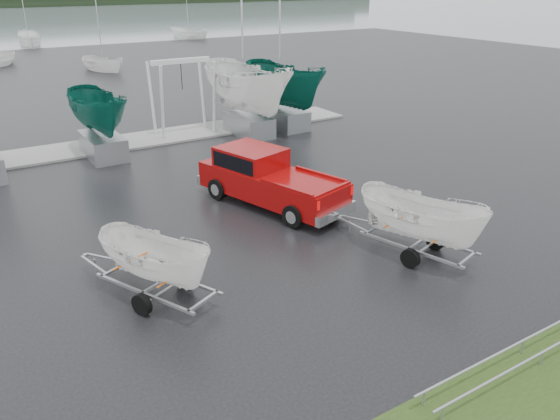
{
  "coord_description": "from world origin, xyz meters",
  "views": [
    {
      "loc": [
        -6.34,
        -15.1,
        8.12
      ],
      "look_at": [
        2.24,
        -1.39,
        1.2
      ],
      "focal_mm": 35.0,
      "sensor_mm": 36.0,
      "label": 1
    }
  ],
  "objects_px": {
    "pickup_truck": "(265,176)",
    "boat_hoist": "(182,86)",
    "trailer_hitched": "(425,178)",
    "trailer_parked": "(152,221)"
  },
  "relations": [
    {
      "from": "pickup_truck",
      "to": "boat_hoist",
      "type": "bearing_deg",
      "value": 67.45
    },
    {
      "from": "trailer_hitched",
      "to": "boat_hoist",
      "type": "relative_size",
      "value": 1.16
    },
    {
      "from": "pickup_truck",
      "to": "boat_hoist",
      "type": "height_order",
      "value": "boat_hoist"
    },
    {
      "from": "pickup_truck",
      "to": "trailer_parked",
      "type": "xyz_separation_m",
      "value": [
        -6.0,
        -4.41,
        1.26
      ]
    },
    {
      "from": "trailer_parked",
      "to": "boat_hoist",
      "type": "relative_size",
      "value": 1.04
    },
    {
      "from": "pickup_truck",
      "to": "trailer_hitched",
      "type": "xyz_separation_m",
      "value": [
        1.79,
        -6.37,
        1.53
      ]
    },
    {
      "from": "pickup_truck",
      "to": "boat_hoist",
      "type": "distance_m",
      "value": 11.27
    },
    {
      "from": "trailer_parked",
      "to": "trailer_hitched",
      "type": "bearing_deg",
      "value": -39.0
    },
    {
      "from": "trailer_hitched",
      "to": "boat_hoist",
      "type": "xyz_separation_m",
      "value": [
        -0.45,
        17.44,
        0.06
      ]
    },
    {
      "from": "trailer_hitched",
      "to": "trailer_parked",
      "type": "relative_size",
      "value": 1.12
    }
  ]
}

